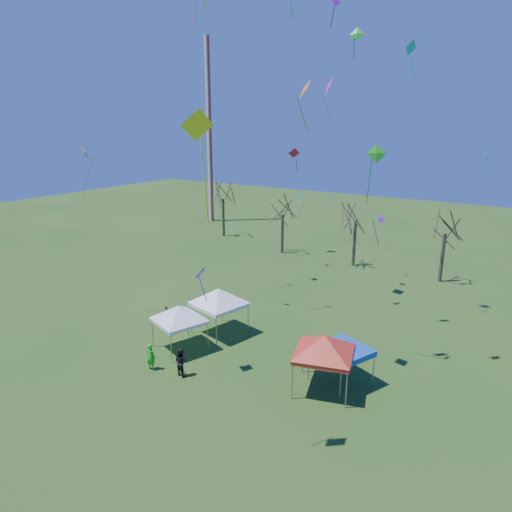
{
  "coord_description": "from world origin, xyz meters",
  "views": [
    {
      "loc": [
        13.18,
        -17.87,
        13.81
      ],
      "look_at": [
        -0.26,
        3.0,
        6.56
      ],
      "focal_mm": 32.0,
      "sensor_mm": 36.0,
      "label": 1
    }
  ],
  "objects_px": {
    "tree_1": "(283,201)",
    "radio_mast": "(209,133)",
    "tent_white_west": "(179,309)",
    "tree_2": "(357,204)",
    "person_dark": "(181,362)",
    "tree_3": "(447,215)",
    "tent_blue": "(342,351)",
    "tent_white_mid": "(219,292)",
    "person_green": "(151,357)",
    "tent_red": "(325,339)",
    "tree_0": "(223,185)"
  },
  "relations": [
    {
      "from": "tent_white_west",
      "to": "tree_3",
      "type": "bearing_deg",
      "value": 63.72
    },
    {
      "from": "person_dark",
      "to": "tent_white_west",
      "type": "bearing_deg",
      "value": -38.82
    },
    {
      "from": "radio_mast",
      "to": "tent_white_mid",
      "type": "distance_m",
      "value": 38.8
    },
    {
      "from": "tent_white_west",
      "to": "person_dark",
      "type": "distance_m",
      "value": 3.74
    },
    {
      "from": "radio_mast",
      "to": "tent_white_west",
      "type": "xyz_separation_m",
      "value": [
        22.94,
        -32.42,
        -9.76
      ]
    },
    {
      "from": "tree_3",
      "to": "tent_blue",
      "type": "distance_m",
      "value": 21.09
    },
    {
      "from": "tree_3",
      "to": "person_dark",
      "type": "xyz_separation_m",
      "value": [
        -8.9,
        -24.82,
        -5.24
      ]
    },
    {
      "from": "tent_white_mid",
      "to": "tent_blue",
      "type": "xyz_separation_m",
      "value": [
        9.37,
        -1.35,
        -1.08
      ]
    },
    {
      "from": "radio_mast",
      "to": "tent_white_west",
      "type": "relative_size",
      "value": 6.89
    },
    {
      "from": "tree_1",
      "to": "radio_mast",
      "type": "bearing_deg",
      "value": 151.52
    },
    {
      "from": "tree_3",
      "to": "radio_mast",
      "type": "bearing_deg",
      "value": 163.69
    },
    {
      "from": "tent_white_mid",
      "to": "radio_mast",
      "type": "bearing_deg",
      "value": 128.95
    },
    {
      "from": "tent_white_mid",
      "to": "person_dark",
      "type": "relative_size",
      "value": 2.45
    },
    {
      "from": "tree_3",
      "to": "person_dark",
      "type": "height_order",
      "value": "tree_3"
    },
    {
      "from": "radio_mast",
      "to": "tent_white_west",
      "type": "height_order",
      "value": "radio_mast"
    },
    {
      "from": "tree_2",
      "to": "person_dark",
      "type": "distance_m",
      "value": 25.74
    },
    {
      "from": "tent_white_mid",
      "to": "tent_blue",
      "type": "bearing_deg",
      "value": -8.19
    },
    {
      "from": "tent_white_mid",
      "to": "person_dark",
      "type": "distance_m",
      "value": 6.11
    },
    {
      "from": "tent_red",
      "to": "person_green",
      "type": "bearing_deg",
      "value": -159.26
    },
    {
      "from": "tree_0",
      "to": "tent_white_west",
      "type": "bearing_deg",
      "value": -58.54
    },
    {
      "from": "tree_2",
      "to": "tent_white_mid",
      "type": "height_order",
      "value": "tree_2"
    },
    {
      "from": "tent_blue",
      "to": "person_green",
      "type": "height_order",
      "value": "tent_blue"
    },
    {
      "from": "tree_2",
      "to": "tent_blue",
      "type": "height_order",
      "value": "tree_2"
    },
    {
      "from": "person_green",
      "to": "tree_3",
      "type": "bearing_deg",
      "value": -115.62
    },
    {
      "from": "tree_2",
      "to": "tree_3",
      "type": "height_order",
      "value": "tree_2"
    },
    {
      "from": "tree_1",
      "to": "tent_white_west",
      "type": "distance_m",
      "value": 23.96
    },
    {
      "from": "tent_blue",
      "to": "tree_1",
      "type": "bearing_deg",
      "value": 126.6
    },
    {
      "from": "tent_red",
      "to": "person_dark",
      "type": "xyz_separation_m",
      "value": [
        -7.35,
        -3.04,
        -2.12
      ]
    },
    {
      "from": "tree_2",
      "to": "person_dark",
      "type": "height_order",
      "value": "tree_2"
    },
    {
      "from": "tree_3",
      "to": "person_green",
      "type": "relative_size",
      "value": 4.88
    },
    {
      "from": "tree_3",
      "to": "tent_white_mid",
      "type": "bearing_deg",
      "value": -118.27
    },
    {
      "from": "person_green",
      "to": "person_dark",
      "type": "xyz_separation_m",
      "value": [
        1.91,
        0.47,
        0.03
      ]
    },
    {
      "from": "radio_mast",
      "to": "tent_white_mid",
      "type": "relative_size",
      "value": 6.08
    },
    {
      "from": "tree_3",
      "to": "tent_white_mid",
      "type": "xyz_separation_m",
      "value": [
        -10.38,
        -19.3,
        -3.07
      ]
    },
    {
      "from": "tree_2",
      "to": "tent_white_west",
      "type": "bearing_deg",
      "value": -96.74
    },
    {
      "from": "tree_0",
      "to": "tree_1",
      "type": "relative_size",
      "value": 1.12
    },
    {
      "from": "tree_0",
      "to": "radio_mast",
      "type": "bearing_deg",
      "value": 137.23
    },
    {
      "from": "radio_mast",
      "to": "tent_blue",
      "type": "bearing_deg",
      "value": -42.83
    },
    {
      "from": "tree_2",
      "to": "tent_red",
      "type": "xyz_separation_m",
      "value": [
        6.85,
        -22.11,
        -3.33
      ]
    },
    {
      "from": "tent_white_west",
      "to": "tent_red",
      "type": "xyz_separation_m",
      "value": [
        9.54,
        0.68,
        0.22
      ]
    },
    {
      "from": "radio_mast",
      "to": "tree_3",
      "type": "bearing_deg",
      "value": -16.31
    },
    {
      "from": "tree_1",
      "to": "tent_blue",
      "type": "relative_size",
      "value": 2.17
    },
    {
      "from": "tree_1",
      "to": "tent_red",
      "type": "distance_m",
      "value": 27.23
    },
    {
      "from": "radio_mast",
      "to": "tree_3",
      "type": "height_order",
      "value": "radio_mast"
    },
    {
      "from": "radio_mast",
      "to": "tent_white_west",
      "type": "bearing_deg",
      "value": -54.71
    },
    {
      "from": "radio_mast",
      "to": "tree_1",
      "type": "bearing_deg",
      "value": -28.48
    },
    {
      "from": "tree_3",
      "to": "tent_red",
      "type": "distance_m",
      "value": 22.06
    },
    {
      "from": "tent_white_west",
      "to": "tent_white_mid",
      "type": "distance_m",
      "value": 3.25
    },
    {
      "from": "tent_white_west",
      "to": "tree_1",
      "type": "bearing_deg",
      "value": 103.9
    },
    {
      "from": "tree_0",
      "to": "tent_blue",
      "type": "height_order",
      "value": "tree_0"
    }
  ]
}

